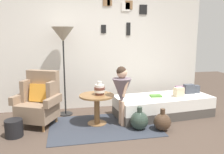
# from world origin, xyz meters

# --- Properties ---
(ground_plane) EXTENTS (12.00, 12.00, 0.00)m
(ground_plane) POSITION_xyz_m (0.00, 0.00, 0.00)
(ground_plane) COLOR #4C3D33
(gallery_wall) EXTENTS (4.80, 0.12, 2.60)m
(gallery_wall) POSITION_xyz_m (0.00, 1.95, 1.30)
(gallery_wall) COLOR silver
(gallery_wall) RESTS_ON ground
(rug) EXTENTS (1.90, 1.25, 0.01)m
(rug) POSITION_xyz_m (-0.04, 0.73, 0.01)
(rug) COLOR #333842
(rug) RESTS_ON ground
(armchair) EXTENTS (0.90, 0.81, 0.97)m
(armchair) POSITION_xyz_m (-1.16, 1.08, 0.44)
(armchair) COLOR #9E7042
(armchair) RESTS_ON ground
(daybed) EXTENTS (1.97, 0.99, 0.40)m
(daybed) POSITION_xyz_m (1.22, 1.07, 0.20)
(daybed) COLOR #4C4742
(daybed) RESTS_ON ground
(pillow_head) EXTENTS (0.21, 0.12, 0.16)m
(pillow_head) POSITION_xyz_m (1.98, 1.21, 0.48)
(pillow_head) COLOR #474C56
(pillow_head) RESTS_ON daybed
(pillow_mid) EXTENTS (0.21, 0.13, 0.19)m
(pillow_mid) POSITION_xyz_m (1.84, 1.17, 0.50)
(pillow_mid) COLOR #474C56
(pillow_mid) RESTS_ON daybed
(pillow_back) EXTENTS (0.21, 0.13, 0.14)m
(pillow_back) POSITION_xyz_m (1.68, 1.24, 0.47)
(pillow_back) COLOR gray
(pillow_back) RESTS_ON daybed
(pillow_extra) EXTENTS (0.21, 0.15, 0.18)m
(pillow_extra) POSITION_xyz_m (1.51, 0.98, 0.49)
(pillow_extra) COLOR beige
(pillow_extra) RESTS_ON daybed
(side_table) EXTENTS (0.63, 0.63, 0.55)m
(side_table) POSITION_xyz_m (-0.14, 0.88, 0.40)
(side_table) COLOR olive
(side_table) RESTS_ON ground
(vase_striped) EXTENTS (0.19, 0.19, 0.25)m
(vase_striped) POSITION_xyz_m (-0.09, 0.88, 0.65)
(vase_striped) COLOR brown
(vase_striped) RESTS_ON side_table
(floor_lamp) EXTENTS (0.43, 0.43, 1.76)m
(floor_lamp) POSITION_xyz_m (-0.70, 1.53, 1.55)
(floor_lamp) COLOR black
(floor_lamp) RESTS_ON ground
(person_child) EXTENTS (0.34, 0.34, 1.07)m
(person_child) POSITION_xyz_m (0.28, 0.72, 0.68)
(person_child) COLOR #D8AD8E
(person_child) RESTS_ON ground
(book_on_daybed) EXTENTS (0.23, 0.18, 0.03)m
(book_on_daybed) POSITION_xyz_m (1.06, 1.07, 0.42)
(book_on_daybed) COLOR #4C8933
(book_on_daybed) RESTS_ON daybed
(demijohn_near) EXTENTS (0.31, 0.31, 0.40)m
(demijohn_near) POSITION_xyz_m (0.53, 0.49, 0.16)
(demijohn_near) COLOR #2D3D33
(demijohn_near) RESTS_ON ground
(demijohn_far) EXTENTS (0.30, 0.30, 0.38)m
(demijohn_far) POSITION_xyz_m (0.90, 0.36, 0.15)
(demijohn_far) COLOR #473323
(demijohn_far) RESTS_ON ground
(magazine_basket) EXTENTS (0.28, 0.28, 0.28)m
(magazine_basket) POSITION_xyz_m (-1.52, 0.61, 0.14)
(magazine_basket) COLOR black
(magazine_basket) RESTS_ON ground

